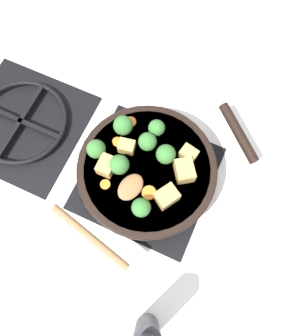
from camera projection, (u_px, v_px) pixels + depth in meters
name	position (u px, v px, depth m)	size (l,w,h in m)	color
ground_plane	(147.00, 178.00, 0.82)	(2.40, 2.40, 0.00)	white
front_burner_grate	(147.00, 177.00, 0.81)	(0.31, 0.31, 0.03)	black
rear_burner_grate	(22.00, 123.00, 0.86)	(0.31, 0.31, 0.03)	black
skillet_pan	(148.00, 171.00, 0.77)	(0.40, 0.39, 0.06)	black
wooden_spoon	(109.00, 213.00, 0.70)	(0.20, 0.20, 0.02)	olive
tofu_cube_center_large	(184.00, 171.00, 0.72)	(0.05, 0.04, 0.04)	tan
tofu_cube_near_handle	(127.00, 147.00, 0.74)	(0.04, 0.03, 0.03)	tan
tofu_cube_east_chunk	(189.00, 154.00, 0.74)	(0.04, 0.03, 0.03)	tan
tofu_cube_west_chunk	(167.00, 197.00, 0.70)	(0.05, 0.04, 0.04)	tan
tofu_cube_back_piece	(107.00, 166.00, 0.73)	(0.04, 0.03, 0.03)	tan
broccoli_floret_near_spoon	(157.00, 128.00, 0.75)	(0.04, 0.04, 0.05)	#709956
broccoli_floret_center_top	(96.00, 149.00, 0.73)	(0.04, 0.04, 0.05)	#709956
broccoli_floret_east_rim	(166.00, 154.00, 0.72)	(0.04, 0.04, 0.05)	#709956
broccoli_floret_west_rim	(119.00, 165.00, 0.72)	(0.04, 0.04, 0.05)	#709956
broccoli_floret_north_edge	(141.00, 208.00, 0.69)	(0.04, 0.04, 0.05)	#709956
broccoli_floret_south_cluster	(123.00, 126.00, 0.75)	(0.05, 0.05, 0.05)	#709956
broccoli_floret_mid_floret	(148.00, 142.00, 0.73)	(0.04, 0.04, 0.05)	#709956
carrot_slice_orange_thin	(105.00, 184.00, 0.73)	(0.02, 0.02, 0.01)	orange
carrot_slice_near_center	(117.00, 142.00, 0.76)	(0.02, 0.02, 0.01)	orange
carrot_slice_edge_slice	(130.00, 122.00, 0.78)	(0.03, 0.03, 0.01)	orange
carrot_slice_under_broccoli	(149.00, 193.00, 0.72)	(0.03, 0.03, 0.01)	orange
pepper_mill	(147.00, 334.00, 0.63)	(0.05, 0.05, 0.21)	#333338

